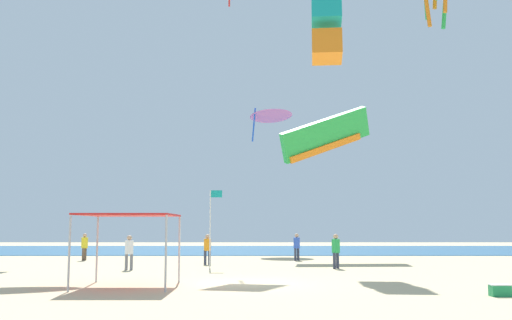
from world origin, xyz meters
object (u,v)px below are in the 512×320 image
(person_rightmost, at_px, (335,248))
(banner_flag, at_px, (211,221))
(person_far_shore, at_px, (207,247))
(cooler_box, at_px, (499,290))
(person_near_tent, at_px, (296,245))
(kite_delta_pink, at_px, (270,113))
(person_central, at_px, (128,250))
(person_leftmost, at_px, (84,245))
(canopy_tent, at_px, (129,217))
(kite_box_teal, at_px, (326,29))
(kite_parafoil_green, at_px, (325,135))

(person_rightmost, bearing_deg, banner_flag, -53.16)
(person_far_shore, bearing_deg, cooler_box, -97.23)
(person_near_tent, xyz_separation_m, banner_flag, (-4.63, -6.44, 1.34))
(kite_delta_pink, bearing_deg, person_central, -132.06)
(person_central, distance_m, person_rightmost, 9.87)
(person_rightmost, relative_size, person_far_shore, 1.03)
(person_leftmost, xyz_separation_m, person_far_shore, (7.68, -3.69, -0.00))
(person_leftmost, height_order, kite_delta_pink, kite_delta_pink)
(canopy_tent, relative_size, banner_flag, 0.87)
(person_leftmost, distance_m, cooler_box, 25.14)
(person_leftmost, relative_size, kite_delta_pink, 0.37)
(kite_box_teal, bearing_deg, canopy_tent, -123.44)
(person_far_shore, height_order, kite_box_teal, kite_box_teal)
(banner_flag, height_order, kite_parafoil_green, kite_parafoil_green)
(person_central, xyz_separation_m, kite_parafoil_green, (10.50, 9.95, 7.00))
(person_rightmost, relative_size, kite_delta_pink, 0.38)
(person_rightmost, xyz_separation_m, person_far_shore, (-6.49, 3.09, -0.03))
(banner_flag, bearing_deg, cooler_box, -51.24)
(kite_delta_pink, xyz_separation_m, kite_parafoil_green, (3.37, -8.37, -3.13))
(person_near_tent, bearing_deg, kite_box_teal, 54.23)
(kite_box_teal, xyz_separation_m, kite_parafoil_green, (0.80, 7.59, -4.48))
(person_central, bearing_deg, canopy_tent, -53.81)
(banner_flag, distance_m, cooler_box, 15.00)
(canopy_tent, height_order, kite_parafoil_green, kite_parafoil_green)
(person_rightmost, distance_m, kite_box_teal, 11.54)
(person_near_tent, height_order, kite_box_teal, kite_box_teal)
(person_far_shore, relative_size, kite_parafoil_green, 0.26)
(canopy_tent, bearing_deg, kite_box_teal, 51.04)
(kite_delta_pink, bearing_deg, person_leftmost, -158.06)
(kite_parafoil_green, bearing_deg, person_central, 22.57)
(person_leftmost, height_order, person_rightmost, person_rightmost)
(person_central, xyz_separation_m, kite_delta_pink, (7.13, 18.32, 10.13))
(cooler_box, bearing_deg, canopy_tent, 166.43)
(person_leftmost, bearing_deg, person_rightmost, -105.81)
(canopy_tent, bearing_deg, kite_parafoil_green, 63.21)
(person_far_shore, xyz_separation_m, banner_flag, (0.42, -2.85, 1.33))
(person_central, bearing_deg, person_leftmost, 143.52)
(person_central, distance_m, cooler_box, 16.71)
(person_near_tent, distance_m, person_leftmost, 12.73)
(person_rightmost, relative_size, banner_flag, 0.44)
(person_near_tent, distance_m, kite_box_teal, 12.71)
(banner_flag, xyz_separation_m, kite_delta_pink, (3.37, 17.14, 8.80))
(person_rightmost, height_order, person_far_shore, person_rightmost)
(kite_box_teal, bearing_deg, person_near_tent, 109.51)
(person_leftmost, relative_size, banner_flag, 0.43)
(person_central, bearing_deg, cooler_box, -14.32)
(person_leftmost, bearing_deg, cooler_box, -126.38)
(person_central, distance_m, kite_delta_pink, 22.12)
(canopy_tent, height_order, person_leftmost, canopy_tent)
(kite_box_teal, bearing_deg, person_far_shore, 170.78)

